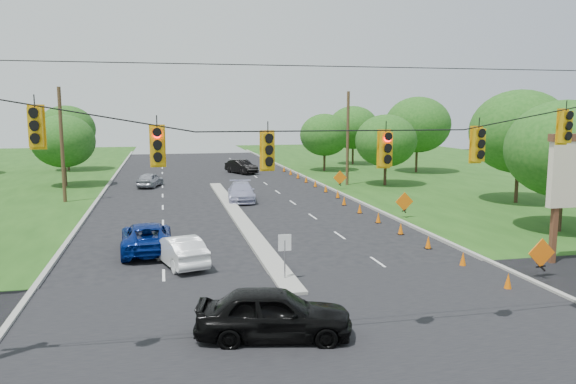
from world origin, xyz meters
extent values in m
plane|color=black|center=(0.00, 0.00, 0.00)|extent=(160.00, 160.00, 0.00)
cube|color=black|center=(0.00, 0.00, 0.00)|extent=(160.00, 14.00, 0.02)
cube|color=gray|center=(-10.10, 30.00, 0.00)|extent=(0.25, 110.00, 0.16)
cube|color=gray|center=(10.10, 30.00, 0.00)|extent=(0.25, 110.00, 0.16)
cube|color=gray|center=(0.00, 21.00, 0.00)|extent=(1.00, 34.00, 0.18)
cylinder|color=gray|center=(0.00, 6.00, 0.90)|extent=(0.06, 0.06, 1.80)
cube|color=white|center=(0.00, 6.00, 1.70)|extent=(0.55, 0.04, 0.70)
cylinder|color=black|center=(0.00, -1.00, 7.00)|extent=(24.00, 0.04, 0.04)
cube|color=#E6A40D|center=(-8.00, -1.00, 6.75)|extent=(0.34, 0.24, 1.00)
cube|color=#E6A40D|center=(-5.00, -1.00, 6.22)|extent=(0.34, 0.24, 1.00)
cube|color=#E6A40D|center=(-2.00, -1.00, 6.05)|extent=(0.34, 0.24, 1.00)
cube|color=#E6A40D|center=(1.50, -1.00, 6.05)|extent=(0.34, 0.24, 1.00)
cube|color=#E6A40D|center=(4.50, -1.00, 6.14)|extent=(0.34, 0.24, 1.00)
cube|color=#E6A40D|center=(7.50, -1.00, 6.66)|extent=(0.34, 0.24, 1.00)
cylinder|color=#422D1C|center=(-12.50, 30.00, 4.50)|extent=(0.28, 0.28, 9.00)
cylinder|color=#422D1C|center=(12.50, 35.00, 4.50)|extent=(0.28, 0.28, 9.00)
cube|color=#59331E|center=(12.90, 6.00, 2.20)|extent=(0.25, 0.25, 4.40)
cone|color=#DD5F05|center=(8.57, 3.00, 0.35)|extent=(0.32, 0.32, 0.70)
cone|color=#DD5F05|center=(8.57, 6.50, 0.35)|extent=(0.32, 0.32, 0.70)
cone|color=#DD5F05|center=(8.57, 10.00, 0.35)|extent=(0.32, 0.32, 0.70)
cone|color=#DD5F05|center=(8.57, 13.50, 0.35)|extent=(0.32, 0.32, 0.70)
cone|color=#DD5F05|center=(8.57, 17.00, 0.35)|extent=(0.32, 0.32, 0.70)
cone|color=#DD5F05|center=(8.57, 20.50, 0.35)|extent=(0.32, 0.32, 0.70)
cone|color=#DD5F05|center=(8.57, 24.00, 0.35)|extent=(0.32, 0.32, 0.70)
cone|color=#DD5F05|center=(9.17, 27.50, 0.35)|extent=(0.32, 0.32, 0.70)
cone|color=#DD5F05|center=(9.17, 31.00, 0.35)|extent=(0.32, 0.32, 0.70)
cone|color=#DD5F05|center=(9.17, 34.50, 0.35)|extent=(0.32, 0.32, 0.70)
cone|color=#DD5F05|center=(9.17, 38.00, 0.35)|extent=(0.32, 0.32, 0.70)
cone|color=#DD5F05|center=(9.17, 41.50, 0.35)|extent=(0.32, 0.32, 0.70)
cone|color=#DD5F05|center=(9.17, 45.00, 0.35)|extent=(0.32, 0.32, 0.70)
cone|color=#DD5F05|center=(9.17, 48.50, 0.35)|extent=(0.32, 0.32, 0.70)
cube|color=black|center=(10.80, 4.00, 0.55)|extent=(0.06, 0.58, 0.26)
cube|color=black|center=(10.80, 4.00, 0.55)|extent=(0.06, 0.58, 0.26)
cube|color=orange|center=(10.80, 4.00, 1.15)|extent=(1.27, 0.05, 1.27)
cube|color=black|center=(10.80, 18.00, 0.55)|extent=(0.06, 0.58, 0.26)
cube|color=black|center=(10.80, 18.00, 0.55)|extent=(0.06, 0.58, 0.26)
cube|color=orange|center=(10.80, 18.00, 1.15)|extent=(1.27, 0.05, 1.27)
cube|color=black|center=(10.80, 32.00, 0.55)|extent=(0.06, 0.58, 0.26)
cube|color=black|center=(10.80, 32.00, 0.55)|extent=(0.06, 0.58, 0.26)
cube|color=orange|center=(10.80, 32.00, 1.15)|extent=(1.27, 0.05, 1.27)
cylinder|color=black|center=(-14.00, 40.00, 1.26)|extent=(0.28, 0.28, 2.52)
ellipsoid|color=#194C14|center=(-14.00, 40.00, 4.34)|extent=(5.88, 5.88, 5.04)
cylinder|color=black|center=(-16.00, 55.00, 1.44)|extent=(0.28, 0.28, 2.88)
ellipsoid|color=#194C14|center=(-16.00, 55.00, 4.96)|extent=(6.72, 6.72, 5.76)
cylinder|color=black|center=(18.00, 12.00, 1.44)|extent=(0.28, 0.28, 2.88)
ellipsoid|color=#194C14|center=(18.00, 12.00, 4.96)|extent=(6.72, 6.72, 5.76)
cylinder|color=black|center=(22.00, 22.00, 1.62)|extent=(0.28, 0.28, 3.24)
ellipsoid|color=#194C14|center=(22.00, 22.00, 5.58)|extent=(7.56, 7.56, 6.48)
cylinder|color=black|center=(16.00, 34.00, 1.26)|extent=(0.28, 0.28, 2.52)
ellipsoid|color=#194C14|center=(16.00, 34.00, 4.34)|extent=(5.88, 5.88, 5.04)
cylinder|color=black|center=(24.00, 44.00, 1.62)|extent=(0.28, 0.28, 3.24)
ellipsoid|color=#194C14|center=(24.00, 44.00, 5.58)|extent=(7.56, 7.56, 6.48)
cylinder|color=black|center=(20.00, 55.00, 1.44)|extent=(0.28, 0.28, 2.88)
ellipsoid|color=#194C14|center=(20.00, 55.00, 4.96)|extent=(6.72, 6.72, 5.76)
cylinder|color=black|center=(14.00, 48.00, 1.26)|extent=(0.28, 0.28, 2.52)
ellipsoid|color=#194C14|center=(14.00, 48.00, 4.34)|extent=(5.88, 5.88, 5.04)
imported|color=black|center=(-1.61, 0.23, 0.84)|extent=(5.22, 2.93, 1.68)
imported|color=white|center=(-4.25, 9.63, 0.71)|extent=(2.66, 4.53, 1.41)
imported|color=navy|center=(-5.79, 12.55, 0.76)|extent=(2.76, 5.59, 1.53)
imported|color=#A0A0C1|center=(1.16, 27.73, 0.75)|extent=(2.60, 5.33, 1.49)
imported|color=gray|center=(-6.13, 37.97, 0.69)|extent=(2.78, 4.37, 1.39)
imported|color=black|center=(3.91, 47.59, 0.79)|extent=(3.51, 5.06, 1.58)
camera|label=1|loc=(-4.87, -16.39, 7.16)|focal=35.00mm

